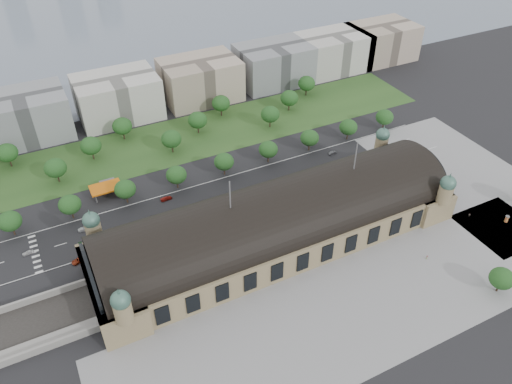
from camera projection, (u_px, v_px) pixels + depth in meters
name	position (u px, v px, depth m)	size (l,w,h in m)	color
ground	(277.00, 241.00, 205.59)	(900.00, 900.00, 0.00)	black
station	(277.00, 223.00, 199.29)	(150.00, 48.40, 44.30)	#877853
plaza_south	(360.00, 309.00, 178.10)	(190.00, 48.00, 0.12)	gray
plaza_east	(463.00, 175.00, 242.19)	(56.00, 100.00, 0.12)	gray
road_slab	(198.00, 203.00, 225.29)	(260.00, 26.00, 0.10)	black
grass_belt	(169.00, 143.00, 265.86)	(300.00, 45.00, 0.10)	#284B1E
petrol_station	(107.00, 186.00, 230.68)	(14.00, 13.00, 5.05)	#CC600C
lake	(106.00, 21.00, 415.80)	(700.00, 320.00, 0.08)	slate
office_2	(24.00, 117.00, 263.62)	(45.00, 32.00, 24.00)	gray
office_3	(118.00, 97.00, 281.39)	(45.00, 32.00, 24.00)	beige
office_4	(200.00, 80.00, 299.15)	(45.00, 32.00, 24.00)	#B4A08D
office_5	(274.00, 64.00, 316.92)	(45.00, 32.00, 24.00)	gray
office_6	(333.00, 52.00, 332.91)	(45.00, 32.00, 24.00)	beige
office_7	(381.00, 42.00, 347.12)	(45.00, 32.00, 24.00)	#B4A08D
tree_row_1	(10.00, 221.00, 204.31)	(9.60, 9.60, 11.52)	#2D2116
tree_row_2	(70.00, 205.00, 212.84)	(9.60, 9.60, 11.52)	#2D2116
tree_row_3	(125.00, 189.00, 221.37)	(9.60, 9.60, 11.52)	#2D2116
tree_row_4	(176.00, 175.00, 229.89)	(9.60, 9.60, 11.52)	#2D2116
tree_row_5	(224.00, 162.00, 238.42)	(9.60, 9.60, 11.52)	#2D2116
tree_row_6	(268.00, 149.00, 246.95)	(9.60, 9.60, 11.52)	#2D2116
tree_row_7	(310.00, 138.00, 255.48)	(9.60, 9.60, 11.52)	#2D2116
tree_row_8	(348.00, 127.00, 264.01)	(9.60, 9.60, 11.52)	#2D2116
tree_row_9	(385.00, 117.00, 272.53)	(9.60, 9.60, 11.52)	#2D2116
tree_belt_2	(7.00, 153.00, 243.44)	(10.40, 10.40, 12.48)	#2D2116
tree_belt_3	(55.00, 168.00, 233.26)	(10.40, 10.40, 12.48)	#2D2116
tree_belt_4	(91.00, 146.00, 248.48)	(10.40, 10.40, 12.48)	#2D2116
tree_belt_5	(122.00, 126.00, 263.70)	(10.40, 10.40, 12.48)	#2D2116
tree_belt_6	(171.00, 139.00, 253.52)	(10.40, 10.40, 12.48)	#2D2116
tree_belt_7	(198.00, 120.00, 268.73)	(10.40, 10.40, 12.48)	#2D2116
tree_belt_8	(221.00, 103.00, 283.95)	(10.40, 10.40, 12.48)	#2D2116
tree_belt_9	(270.00, 114.00, 273.77)	(10.40, 10.40, 12.48)	#2D2116
tree_belt_10	(289.00, 98.00, 288.99)	(10.40, 10.40, 12.48)	#2D2116
tree_belt_11	(307.00, 83.00, 304.20)	(10.40, 10.40, 12.48)	#2D2116
tree_plaza_s	(502.00, 278.00, 180.41)	(9.00, 9.00, 10.64)	#2D2116
traffic_car_0	(28.00, 253.00, 199.39)	(1.72, 4.28, 1.46)	silver
traffic_car_1	(84.00, 229.00, 210.27)	(1.57, 4.50, 1.48)	gray
traffic_car_2	(150.00, 218.00, 216.27)	(2.19, 4.74, 1.32)	black
traffic_car_3	(166.00, 198.00, 226.79)	(2.19, 5.38, 1.56)	maroon
traffic_car_5	(333.00, 153.00, 256.73)	(1.58, 4.53, 1.49)	#4F5056
traffic_car_6	(359.00, 162.00, 249.86)	(2.70, 5.86, 1.63)	silver
parked_car_0	(96.00, 262.00, 195.31)	(1.48, 4.25, 1.40)	black
parked_car_1	(79.00, 260.00, 196.03)	(2.68, 5.80, 1.61)	maroon
parked_car_2	(99.00, 253.00, 198.91)	(2.23, 5.49, 1.59)	#181843
parked_car_3	(143.00, 247.00, 202.13)	(1.55, 3.86, 1.32)	#505157
parked_car_4	(159.00, 242.00, 204.51)	(1.40, 4.02, 1.32)	silver
parked_car_5	(203.00, 220.00, 214.80)	(2.68, 5.81, 1.61)	gray
parked_car_6	(212.00, 223.00, 213.59)	(2.10, 5.16, 1.50)	black
bus_west	(196.00, 218.00, 214.77)	(2.68, 11.46, 3.19)	#C5411F
bus_mid	(241.00, 197.00, 226.19)	(2.93, 12.50, 3.48)	silver
bus_east	(282.00, 191.00, 229.80)	(2.70, 11.52, 3.21)	beige
advertising_column	(507.00, 219.00, 214.21)	(1.69, 1.69, 3.21)	#B32C4C
pedestrian_0	(427.00, 257.00, 197.09)	(0.86, 0.49, 1.76)	gray
pedestrian_2	(469.00, 215.00, 217.50)	(0.92, 0.53, 1.89)	gray
pedestrian_4	(512.00, 280.00, 187.47)	(1.17, 0.51, 1.81)	gray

